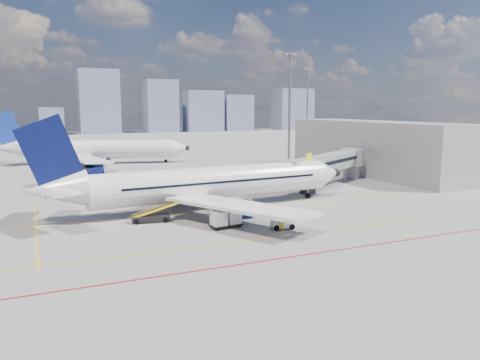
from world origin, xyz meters
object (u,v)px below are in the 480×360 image
object	(u,v)px
belt_loader	(152,217)
ramp_worker	(282,224)
second_aircraft	(92,150)
baggage_tug	(281,222)
cargo_dolly	(226,218)
main_aircraft	(203,184)

from	to	relation	value
belt_loader	ramp_worker	xyz separation A→B (m)	(11.28, -9.40, 0.21)
second_aircraft	belt_loader	xyz separation A→B (m)	(-0.54, -58.78, -2.59)
baggage_tug	belt_loader	distance (m)	14.43
ramp_worker	belt_loader	bearing A→B (deg)	56.84
baggage_tug	cargo_dolly	size ratio (longest dim) A/B	0.72
main_aircraft	ramp_worker	world-z (taller)	main_aircraft
baggage_tug	belt_loader	bearing A→B (deg)	154.30
second_aircraft	belt_loader	bearing A→B (deg)	-75.84
cargo_dolly	ramp_worker	bearing A→B (deg)	-46.02
baggage_tug	ramp_worker	distance (m)	1.07
main_aircraft	cargo_dolly	bearing A→B (deg)	-98.22
main_aircraft	baggage_tug	size ratio (longest dim) A/B	16.56
baggage_tug	belt_loader	size ratio (longest dim) A/B	0.42
second_aircraft	cargo_dolly	world-z (taller)	second_aircraft
cargo_dolly	belt_loader	world-z (taller)	belt_loader
main_aircraft	belt_loader	bearing A→B (deg)	-156.02
second_aircraft	ramp_worker	bearing A→B (deg)	-66.36
second_aircraft	baggage_tug	distance (m)	68.17
main_aircraft	cargo_dolly	size ratio (longest dim) A/B	12.00
baggage_tug	ramp_worker	xyz separation A→B (m)	(-0.43, -0.98, 0.05)
second_aircraft	ramp_worker	distance (m)	69.06
second_aircraft	cargo_dolly	bearing A→B (deg)	-69.95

